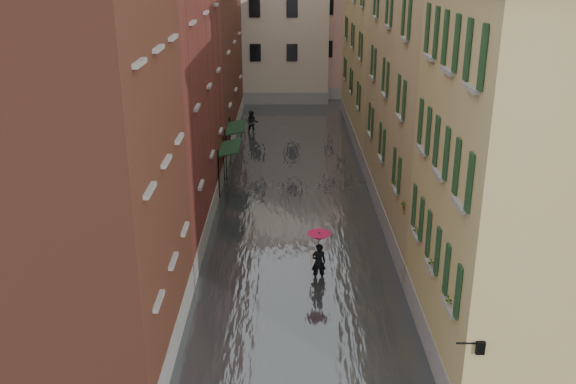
{
  "coord_description": "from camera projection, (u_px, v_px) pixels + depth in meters",
  "views": [
    {
      "loc": [
        -0.48,
        -19.59,
        12.24
      ],
      "look_at": [
        -0.41,
        5.0,
        3.0
      ],
      "focal_mm": 40.0,
      "sensor_mm": 36.0,
      "label": 1
    }
  ],
  "objects": [
    {
      "name": "building_right_far",
      "position": [
        397.0,
        55.0,
        43.11
      ],
      "size": [
        6.0,
        16.0,
        11.5
      ],
      "primitive_type": "cube",
      "color": "#A38E54",
      "rests_on": "ground"
    },
    {
      "name": "building_left_mid",
      "position": [
        142.0,
        94.0,
        28.85
      ],
      "size": [
        6.0,
        14.0,
        12.5
      ],
      "primitive_type": "cube",
      "color": "brown",
      "rests_on": "ground"
    },
    {
      "name": "building_end_pink",
      "position": [
        358.0,
        25.0,
        58.0
      ],
      "size": [
        10.0,
        9.0,
        12.0
      ],
      "primitive_type": "cube",
      "color": "#A67C74",
      "rests_on": "ground"
    },
    {
      "name": "awning_far",
      "position": [
        235.0,
        129.0,
        37.74
      ],
      "size": [
        1.09,
        3.04,
        2.8
      ],
      "color": "#16321B",
      "rests_on": "ground"
    },
    {
      "name": "pedestrian_far",
      "position": [
        252.0,
        123.0,
        45.3
      ],
      "size": [
        0.88,
        0.69,
        1.79
      ],
      "primitive_type": "imported",
      "rotation": [
        0.0,
        0.0,
        0.01
      ],
      "color": "black",
      "rests_on": "ground"
    },
    {
      "name": "awning_near",
      "position": [
        229.0,
        149.0,
        33.88
      ],
      "size": [
        1.09,
        2.8,
        2.8
      ],
      "color": "#16321B",
      "rests_on": "ground"
    },
    {
      "name": "building_right_mid",
      "position": [
        452.0,
        88.0,
        28.8
      ],
      "size": [
        6.0,
        14.0,
        13.0
      ],
      "primitive_type": "cube",
      "color": "#9E8B5F",
      "rests_on": "ground"
    },
    {
      "name": "building_right_near",
      "position": [
        541.0,
        188.0,
        18.77
      ],
      "size": [
        6.0,
        8.0,
        11.5
      ],
      "primitive_type": "cube",
      "color": "#A38E54",
      "rests_on": "ground"
    },
    {
      "name": "building_left_far",
      "position": [
        188.0,
        36.0,
        42.63
      ],
      "size": [
        6.0,
        16.0,
        14.0
      ],
      "primitive_type": "cube",
      "color": "brown",
      "rests_on": "ground"
    },
    {
      "name": "building_end_cream",
      "position": [
        257.0,
        22.0,
        55.93
      ],
      "size": [
        12.0,
        9.0,
        13.0
      ],
      "primitive_type": "cube",
      "color": "#BEAC97",
      "rests_on": "ground"
    },
    {
      "name": "ground",
      "position": [
        300.0,
        321.0,
        22.65
      ],
      "size": [
        120.0,
        120.0,
        0.0
      ],
      "primitive_type": "plane",
      "color": "#525254",
      "rests_on": "ground"
    },
    {
      "name": "floodwater",
      "position": [
        295.0,
        190.0,
        34.78
      ],
      "size": [
        10.0,
        60.0,
        0.2
      ],
      "primitive_type": "cube",
      "color": "#494E51",
      "rests_on": "ground"
    },
    {
      "name": "building_left_near",
      "position": [
        60.0,
        164.0,
        18.47
      ],
      "size": [
        6.0,
        8.0,
        13.0
      ],
      "primitive_type": "cube",
      "color": "brown",
      "rests_on": "ground"
    },
    {
      "name": "wall_lantern",
      "position": [
        479.0,
        346.0,
        15.98
      ],
      "size": [
        0.71,
        0.22,
        0.35
      ],
      "color": "black",
      "rests_on": "ground"
    },
    {
      "name": "pedestrian_main",
      "position": [
        319.0,
        252.0,
        24.98
      ],
      "size": [
        0.97,
        0.97,
        2.06
      ],
      "color": "black",
      "rests_on": "ground"
    },
    {
      "name": "window_planters",
      "position": [
        421.0,
        225.0,
        21.81
      ],
      "size": [
        0.59,
        10.27,
        0.84
      ],
      "color": "#9E4C33",
      "rests_on": "ground"
    }
  ]
}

